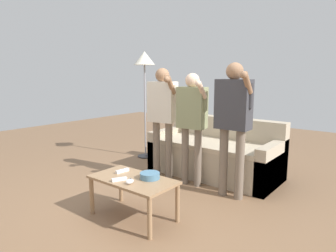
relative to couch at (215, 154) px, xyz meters
name	(u,v)px	position (x,y,z in m)	size (l,w,h in m)	color
ground_plane	(155,209)	(0.07, -1.42, -0.29)	(12.00, 12.00, 0.00)	brown
couch	(215,154)	(0.00, 0.00, 0.00)	(1.82, 0.84, 0.80)	#B7A88E
coffee_table	(133,184)	(0.04, -1.70, 0.06)	(0.87, 0.47, 0.41)	#997551
snack_bowl	(150,176)	(0.17, -1.60, 0.15)	(0.20, 0.20, 0.06)	teal
game_remote_nunchuk	(130,181)	(0.12, -1.82, 0.14)	(0.06, 0.09, 0.05)	white
floor_lamp	(145,66)	(-1.42, 0.05, 1.28)	(0.36, 0.36, 1.81)	#2D2D33
player_left	(162,110)	(-0.50, -0.59, 0.66)	(0.48, 0.34, 1.51)	#756656
player_center	(192,116)	(-0.03, -0.57, 0.62)	(0.44, 0.32, 1.45)	#756656
player_right	(233,115)	(0.56, -0.61, 0.69)	(0.47, 0.35, 1.56)	#756656
game_remote_wand_near	(122,171)	(-0.19, -1.63, 0.14)	(0.05, 0.16, 0.03)	white
game_remote_wand_far	(119,179)	(-0.02, -1.83, 0.14)	(0.10, 0.15, 0.03)	white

